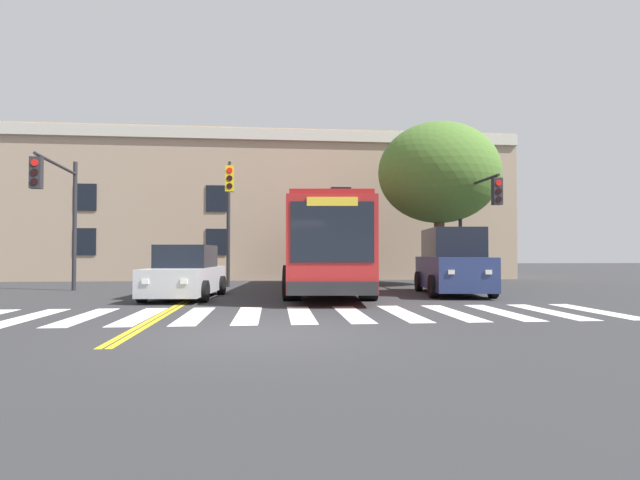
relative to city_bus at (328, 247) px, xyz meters
The scene contains 12 objects.
ground_plane 10.44m from the city_bus, 103.24° to the right, with size 120.00×120.00×0.00m, color #303033.
crosswalk 7.63m from the city_bus, 101.49° to the right, with size 15.53×3.53×0.01m.
lane_line_yellow_inner 8.45m from the city_bus, 125.71° to the left, with size 0.12×36.00×0.01m, color gold.
lane_line_yellow_outer 8.36m from the city_bus, 124.80° to the left, with size 0.12×36.00×0.01m, color gold.
city_bus is the anchor object (origin of this frame).
car_silver_near_lane 5.65m from the city_bus, 153.04° to the right, with size 2.34×4.74×1.73m.
car_navy_far_lane 4.74m from the city_bus, 24.68° to the right, with size 2.65×4.93×2.34m.
traffic_light_near_corner 6.43m from the city_bus, ahead, with size 0.35×4.08×4.70m.
traffic_light_far_corner 9.94m from the city_bus, behind, with size 0.60×4.30×5.10m.
traffic_light_overhead 4.64m from the city_bus, 157.26° to the left, with size 0.51×2.79×5.33m.
street_tree_curbside_large 7.04m from the city_bus, 27.53° to the left, with size 5.71×5.18×7.46m.
building_facade 12.91m from the city_bus, 113.64° to the left, with size 33.54×8.00×8.28m.
Camera 1 is at (0.16, -9.21, 1.47)m, focal length 28.00 mm.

